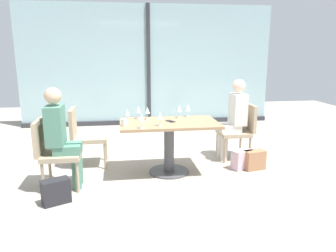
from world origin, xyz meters
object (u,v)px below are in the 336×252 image
(chair_side_end, at_px, (53,149))
(wine_glass_2, at_px, (160,116))
(wine_glass_1, at_px, (147,110))
(handbag_2, at_px, (242,159))
(person_side_end, at_px, (61,133))
(cell_phone_on_table, at_px, (170,121))
(wine_glass_5, at_px, (179,109))
(dining_table_main, at_px, (169,135))
(wine_glass_6, at_px, (127,113))
(chair_far_right, at_px, (240,128))
(person_far_right, at_px, (234,115))
(wine_glass_4, at_px, (142,118))
(chair_far_left, at_px, (84,133))
(handbag_1, at_px, (56,191))
(wine_glass_3, at_px, (188,108))
(coffee_cup, at_px, (124,122))
(wine_glass_0, at_px, (138,110))
(handbag_0, at_px, (254,160))

(chair_side_end, relative_size, wine_glass_2, 4.70)
(wine_glass_1, distance_m, handbag_2, 1.55)
(person_side_end, height_order, cell_phone_on_table, person_side_end)
(wine_glass_2, xyz_separation_m, wine_glass_5, (0.34, 0.49, 0.00))
(dining_table_main, distance_m, wine_glass_6, 0.65)
(wine_glass_5, xyz_separation_m, cell_phone_on_table, (-0.17, -0.24, -0.13))
(chair_far_right, height_order, person_far_right, person_far_right)
(dining_table_main, xyz_separation_m, cell_phone_on_table, (0.02, 0.03, 0.20))
(wine_glass_2, bearing_deg, wine_glass_4, -155.79)
(wine_glass_1, bearing_deg, dining_table_main, -34.59)
(dining_table_main, distance_m, wine_glass_4, 0.60)
(dining_table_main, bearing_deg, person_side_end, -167.48)
(chair_far_left, relative_size, wine_glass_6, 4.70)
(chair_side_end, distance_m, handbag_1, 0.59)
(person_far_right, distance_m, wine_glass_3, 0.79)
(chair_far_right, xyz_separation_m, coffee_cup, (-1.80, -0.60, 0.28))
(person_far_right, distance_m, wine_glass_6, 1.71)
(chair_side_end, bearing_deg, chair_far_right, 15.93)
(person_side_end, bearing_deg, chair_far_right, 16.56)
(person_far_right, bearing_deg, person_side_end, -162.74)
(wine_glass_2, bearing_deg, wine_glass_3, 48.15)
(wine_glass_0, xyz_separation_m, wine_glass_1, (0.12, -0.08, 0.00))
(person_side_end, height_order, coffee_cup, person_side_end)
(wine_glass_4, height_order, coffee_cup, wine_glass_4)
(person_side_end, relative_size, wine_glass_4, 6.81)
(chair_far_right, relative_size, wine_glass_2, 4.70)
(chair_side_end, bearing_deg, person_far_right, 16.56)
(dining_table_main, relative_size, cell_phone_on_table, 9.28)
(cell_phone_on_table, bearing_deg, handbag_1, -178.02)
(wine_glass_2, distance_m, coffee_cup, 0.47)
(coffee_cup, bearing_deg, cell_phone_on_table, 14.81)
(person_far_right, distance_m, handbag_0, 0.78)
(dining_table_main, distance_m, person_far_right, 1.19)
(handbag_1, bearing_deg, handbag_2, -8.78)
(person_side_end, distance_m, cell_phone_on_table, 1.44)
(wine_glass_5, height_order, handbag_1, wine_glass_5)
(chair_far_right, relative_size, cell_phone_on_table, 6.04)
(cell_phone_on_table, bearing_deg, wine_glass_4, -167.10)
(wine_glass_2, xyz_separation_m, wine_glass_3, (0.48, 0.54, 0.00))
(person_far_right, relative_size, wine_glass_3, 6.81)
(wine_glass_2, xyz_separation_m, handbag_2, (1.22, 0.21, -0.72))
(wine_glass_0, xyz_separation_m, handbag_1, (-1.00, -1.03, -0.72))
(chair_far_right, distance_m, cell_phone_on_table, 1.27)
(wine_glass_3, relative_size, handbag_2, 0.62)
(person_side_end, height_order, wine_glass_6, person_side_end)
(chair_side_end, bearing_deg, chair_far_left, 69.10)
(person_side_end, bearing_deg, wine_glass_3, 20.27)
(wine_glass_4, distance_m, wine_glass_5, 0.83)
(dining_table_main, relative_size, chair_far_left, 1.54)
(wine_glass_0, height_order, handbag_1, wine_glass_0)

